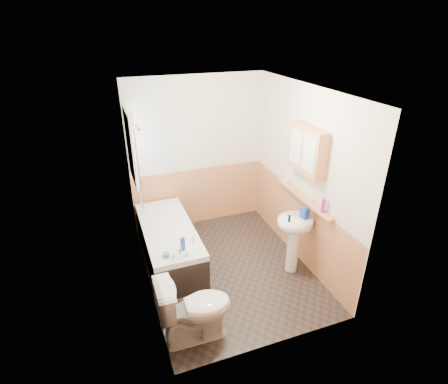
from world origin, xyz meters
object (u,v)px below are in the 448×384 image
Objects in this scene: toilet at (195,309)px; sink at (294,233)px; bathtub at (169,243)px; medicine_cabinet at (307,150)px; pine_shelf at (303,198)px.

sink reaches higher than toilet.
bathtub is 1.80m from sink.
sink is (1.60, 0.66, 0.20)m from toilet.
medicine_cabinet is (1.74, -0.66, 1.43)m from bathtub.
sink is at bearing -136.22° from medicine_cabinet.
bathtub is 1.49m from toilet.
bathtub is 1.77× the size of sink.
pine_shelf is (1.77, -0.64, 0.73)m from bathtub.
toilet is 0.63× the size of pine_shelf.
pine_shelf is (0.20, 0.19, 0.42)m from sink.
sink is at bearing -66.58° from toilet.
medicine_cabinet is (0.17, 0.16, 1.12)m from sink.
bathtub is at bearing 159.34° from medicine_cabinet.
toilet is at bearing -91.16° from bathtub.
bathtub is 2.58× the size of medicine_cabinet.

